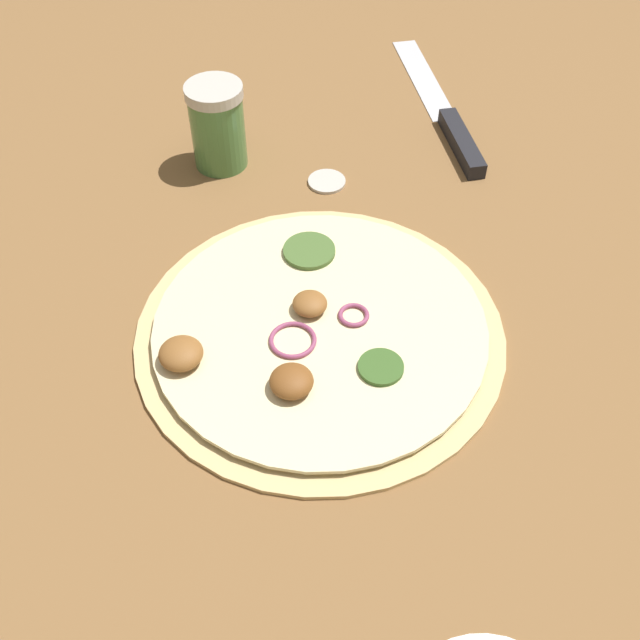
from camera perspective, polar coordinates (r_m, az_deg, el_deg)
The scene contains 5 objects.
ground_plane at distance 0.68m, azimuth 0.00°, elevation -1.08°, with size 3.00×3.00×0.00m, color brown.
pizza at distance 0.67m, azimuth -0.22°, elevation -0.76°, with size 0.33×0.33×0.03m.
knife at distance 0.93m, azimuth 9.89°, elevation 14.51°, with size 0.22×0.25×0.02m.
spice_jar at distance 0.84m, azimuth -7.81°, elevation 14.45°, with size 0.06×0.06×0.10m.
loose_cap at distance 0.83m, azimuth 0.52°, elevation 10.60°, with size 0.04×0.04×0.01m.
Camera 1 is at (-0.35, -0.27, 0.51)m, focal length 42.00 mm.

